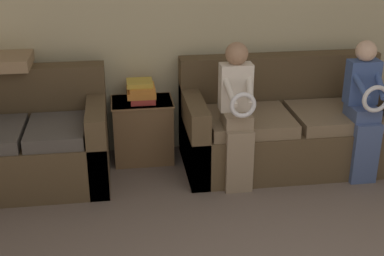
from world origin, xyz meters
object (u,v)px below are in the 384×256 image
Objects in this scene: child_left_seated at (237,109)px; throw_pillow at (5,61)px; couch_main at (286,128)px; couch_side at (30,144)px; side_shelf at (143,129)px; book_stack at (141,91)px; child_right_seated at (364,104)px.

child_left_seated is 2.81× the size of throw_pillow.
couch_main is 2.53m from throw_pillow.
child_left_seated is at bearing -10.62° from couch_side.
couch_main is 3.24× the size of side_shelf.
throw_pillow is (-1.14, 0.02, 0.32)m from book_stack.
child_left_seated is at bearing -17.93° from throw_pillow.
side_shelf is (-1.83, 0.60, -0.37)m from child_right_seated.
side_shelf is at bearing 15.65° from couch_side.
child_left_seated reaches higher than child_right_seated.
couch_main is at bearing -5.79° from throw_pillow.
throw_pillow reaches higher than book_stack.
couch_side is 4.42× the size of book_stack.
child_left_seated reaches higher than book_stack.
throw_pillow is at bearing 174.21° from couch_main.
child_left_seated reaches higher than throw_pillow.
child_left_seated reaches higher than couch_main.
throw_pillow is at bearing 162.07° from child_left_seated.
child_right_seated is at bearing -34.07° from couch_main.
child_right_seated is at bearing -18.08° from book_stack.
side_shelf is at bearing 161.91° from child_right_seated.
couch_side is 0.73m from throw_pillow.
couch_main is 0.74m from child_left_seated.
throw_pillow is (-2.98, 0.62, 0.32)m from child_right_seated.
couch_main is at bearing 33.75° from child_left_seated.
side_shelf is at bearing -0.80° from throw_pillow.
couch_side is at bearing -178.94° from couch_main.
side_shelf is (-0.74, 0.59, -0.38)m from child_left_seated.
couch_main is 4.34× the size of throw_pillow.
child_right_seated is at bearing -0.23° from child_left_seated.
couch_main reaches higher than couch_side.
couch_side is at bearing -59.48° from throw_pillow.
couch_side is 3.03× the size of throw_pillow.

